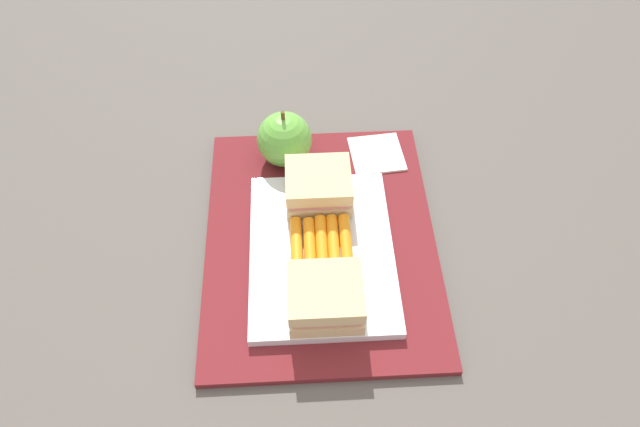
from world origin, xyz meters
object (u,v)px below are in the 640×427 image
Objects in this scene: sandwich_half_right at (318,187)px; apple at (284,139)px; sandwich_half_left at (326,297)px; carrot_sticks_bundle at (321,245)px; food_tray at (322,252)px; paper_napkin at (377,154)px.

sandwich_half_right is 0.95× the size of apple.
sandwich_half_left is 1.02× the size of carrot_sticks_bundle.
food_tray is 0.18m from paper_napkin.
carrot_sticks_bundle is at bearing -165.74° from apple.
paper_napkin is (0.24, -0.08, -0.03)m from sandwich_half_left.
food_tray is 3.29× the size of paper_napkin.
sandwich_half_left is 0.95× the size of apple.
apple is (0.16, 0.04, 0.02)m from carrot_sticks_bundle.
carrot_sticks_bundle is at bearing 16.01° from food_tray.
paper_napkin is at bearing -27.72° from food_tray.
food_tray is at bearing 180.00° from sandwich_half_right.
sandwich_half_right is 1.14× the size of paper_napkin.
apple is at bearing 90.28° from paper_napkin.
apple reaches higher than sandwich_half_left.
apple is 0.13m from paper_napkin.
food_tray is at bearing -163.99° from carrot_sticks_bundle.
sandwich_half_left is 0.08m from carrot_sticks_bundle.
apple reaches higher than carrot_sticks_bundle.
apple is (0.16, 0.04, 0.03)m from food_tray.
sandwich_half_right is 0.12m from paper_napkin.
sandwich_half_left is 1.14× the size of paper_napkin.
food_tray is at bearing 0.00° from sandwich_half_left.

